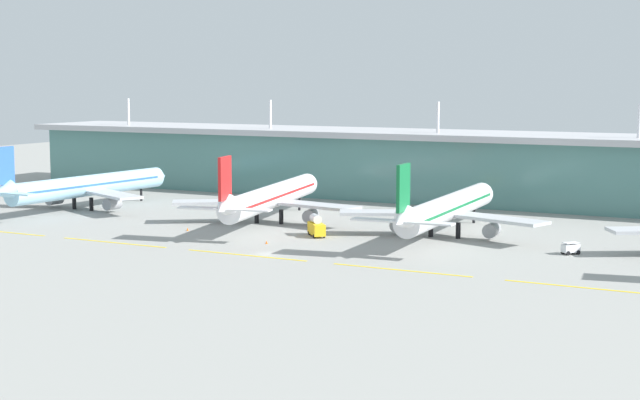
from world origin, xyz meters
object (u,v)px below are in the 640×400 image
(airliner_far_middle, at_px, (447,209))
(safety_cone_nose_front, at_px, (267,242))
(safety_cone_left_wingtip, at_px, (188,229))
(airliner_near_middle, at_px, (271,197))
(airliner_nearest, at_px, (86,186))
(fuel_truck, at_px, (316,226))
(baggage_cart, at_px, (571,248))

(airliner_far_middle, relative_size, safety_cone_nose_front, 99.34)
(safety_cone_left_wingtip, bearing_deg, airliner_near_middle, 62.12)
(airliner_near_middle, bearing_deg, airliner_far_middle, -0.68)
(airliner_nearest, distance_m, safety_cone_left_wingtip, 51.34)
(airliner_near_middle, xyz_separation_m, safety_cone_left_wingtip, (-10.80, -20.42, -6.11))
(fuel_truck, height_order, safety_cone_nose_front, fuel_truck)
(fuel_truck, distance_m, safety_cone_nose_front, 15.14)
(airliner_nearest, bearing_deg, safety_cone_nose_front, -19.99)
(airliner_nearest, height_order, safety_cone_nose_front, airliner_nearest)
(airliner_nearest, bearing_deg, airliner_near_middle, 1.19)
(airliner_near_middle, xyz_separation_m, safety_cone_nose_front, (15.26, -27.87, -6.11))
(airliner_nearest, relative_size, airliner_far_middle, 0.95)
(airliner_near_middle, distance_m, safety_cone_nose_front, 32.35)
(airliner_nearest, bearing_deg, airliner_far_middle, 0.36)
(airliner_far_middle, xyz_separation_m, safety_cone_left_wingtip, (-57.25, -19.87, -6.11))
(fuel_truck, relative_size, safety_cone_left_wingtip, 10.18)
(baggage_cart, distance_m, safety_cone_left_wingtip, 88.30)
(safety_cone_left_wingtip, distance_m, safety_cone_nose_front, 27.11)
(airliner_far_middle, height_order, safety_cone_left_wingtip, airliner_far_middle)
(airliner_far_middle, distance_m, safety_cone_left_wingtip, 60.91)
(airliner_far_middle, relative_size, safety_cone_left_wingtip, 99.34)
(airliner_nearest, xyz_separation_m, fuel_truck, (77.99, -12.40, -4.19))
(airliner_far_middle, bearing_deg, baggage_cart, -17.92)
(safety_cone_left_wingtip, relative_size, safety_cone_nose_front, 1.00)
(airliner_far_middle, height_order, safety_cone_nose_front, airliner_far_middle)
(airliner_far_middle, distance_m, fuel_truck, 29.81)
(airliner_nearest, xyz_separation_m, airliner_near_middle, (58.01, 1.20, 0.01))
(airliner_far_middle, distance_m, safety_cone_nose_front, 41.91)
(fuel_truck, height_order, safety_cone_left_wingtip, fuel_truck)
(baggage_cart, bearing_deg, airliner_nearest, 176.10)
(airliner_nearest, bearing_deg, baggage_cart, -3.90)
(airliner_far_middle, bearing_deg, safety_cone_nose_front, -138.78)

